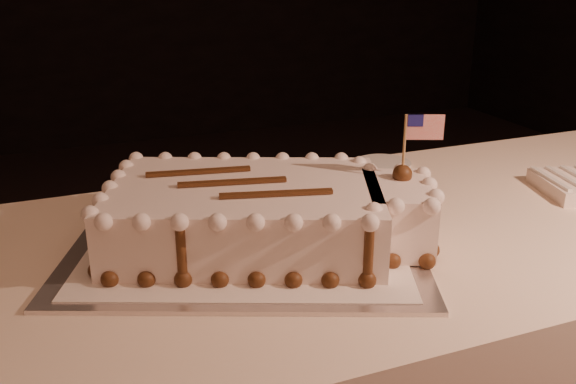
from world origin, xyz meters
name	(u,v)px	position (x,y,z in m)	size (l,w,h in m)	color
cake_board	(247,245)	(-0.09, 0.61, 0.75)	(0.62, 0.47, 0.01)	silver
doily	(247,243)	(-0.09, 0.61, 0.76)	(0.55, 0.42, 0.00)	white
sheet_cake	(265,214)	(-0.06, 0.60, 0.82)	(0.62, 0.48, 0.23)	white
side_plate	(383,164)	(0.37, 0.92, 0.76)	(0.14, 0.14, 0.01)	white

